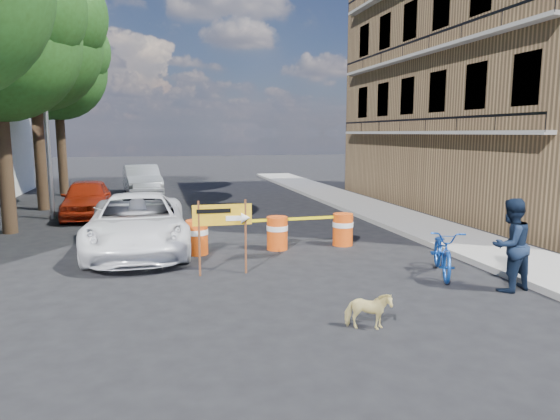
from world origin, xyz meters
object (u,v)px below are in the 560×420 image
barrel_far_left (128,239)px  bicycle (444,230)px  sedan_red (87,198)px  barrel_mid_right (277,232)px  dog (368,311)px  pedestrian (510,245)px  detour_sign (229,221)px  suv_white (137,223)px  barrel_mid_left (197,236)px  sedan_silver (142,180)px  barrel_far_right (343,229)px

barrel_far_left → bicycle: bicycle is taller
barrel_far_left → sedan_red: size_ratio=0.22×
barrel_mid_right → barrel_far_left: bearing=178.0°
dog → sedan_red: sedan_red is taller
barrel_far_left → pedestrian: bearing=-32.2°
detour_sign → suv_white: 3.50m
barrel_mid_left → sedan_silver: size_ratio=0.19×
detour_sign → barrel_mid_left: bearing=106.1°
barrel_mid_left → bicycle: (5.14, -3.27, 0.55)m
barrel_mid_right → suv_white: size_ratio=0.16×
barrel_far_left → suv_white: bearing=69.6°
barrel_mid_left → sedan_silver: sedan_silver is taller
barrel_far_left → dog: size_ratio=1.22×
suv_white → sedan_red: (-2.00, 6.13, -0.05)m
dog → sedan_silver: bearing=30.8°
barrel_far_right → dog: bearing=-107.4°
barrel_mid_right → sedan_red: 8.89m
dog → barrel_mid_left: bearing=40.6°
barrel_far_left → dog: bearing=-56.2°
barrel_mid_left → barrel_far_right: 4.06m
barrel_mid_right → bicycle: size_ratio=0.44×
detour_sign → sedan_silver: (-2.22, 15.49, -0.46)m
pedestrian → bicycle: (-0.66, 1.31, 0.08)m
barrel_mid_left → barrel_far_right: same height
barrel_far_left → pedestrian: pedestrian is taller
barrel_far_left → bicycle: 7.68m
suv_white → detour_sign: bearing=-53.7°
barrel_far_left → pedestrian: size_ratio=0.48×
barrel_far_right → bicycle: bicycle is taller
suv_white → pedestrian: bearing=-36.1°
barrel_far_right → sedan_red: bearing=138.0°
dog → suv_white: 7.51m
detour_sign → sedan_red: (-4.06, 8.93, -0.51)m
suv_white → dog: bearing=-60.1°
barrel_far_right → bicycle: size_ratio=0.44×
barrel_mid_left → detour_sign: bearing=-74.9°
barrel_mid_right → sedan_red: (-5.66, 6.85, 0.24)m
barrel_far_right → barrel_far_left: bearing=179.1°
barrel_far_right → sedan_silver: 14.53m
barrel_mid_left → sedan_silver: 13.53m
suv_white → sedan_red: bearing=108.0°
bicycle → sedan_red: 13.32m
detour_sign → dog: 4.17m
barrel_far_left → barrel_mid_left: size_ratio=1.00×
dog → sedan_silver: (-3.90, 19.19, 0.45)m
barrel_mid_left → sedan_red: bearing=117.0°
dog → pedestrian: bearing=-52.2°
bicycle → sedan_red: (-8.64, 10.14, -0.31)m
barrel_mid_right → dog: barrel_mid_right is taller
barrel_far_right → barrel_mid_left: bearing=-179.1°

